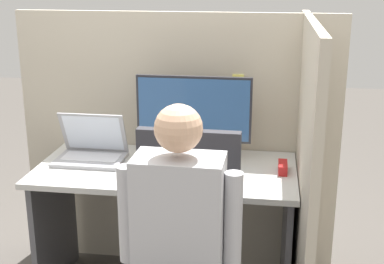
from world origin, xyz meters
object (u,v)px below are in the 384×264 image
person (177,249)px  paper_box (194,154)px  monitor (194,112)px  carrot_toy (211,184)px  stapler (283,167)px  laptop (91,151)px

person → paper_box: bearing=94.5°
paper_box → monitor: 0.23m
paper_box → carrot_toy: bearing=-69.9°
paper_box → person: person is taller
stapler → monitor: bearing=165.7°
monitor → laptop: 0.59m
paper_box → laptop: 0.55m
paper_box → monitor: bearing=90.0°
paper_box → stapler: bearing=-14.0°
paper_box → laptop: size_ratio=0.89×
carrot_toy → monitor: bearing=110.0°
monitor → person: bearing=-85.6°
stapler → carrot_toy: bearing=-142.2°
laptop → monitor: bearing=9.5°
monitor → carrot_toy: monitor is taller
paper_box → person: (0.07, -0.95, -0.04)m
laptop → person: 1.06m
paper_box → monitor: monitor is taller
paper_box → stapler: (0.48, -0.12, -0.01)m
stapler → person: person is taller
paper_box → carrot_toy: size_ratio=2.67×
stapler → person: size_ratio=0.10×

